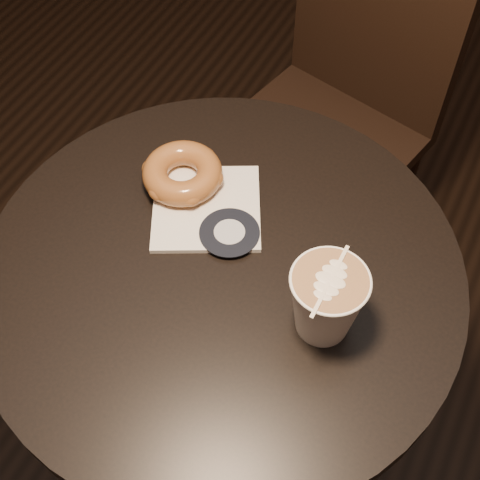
# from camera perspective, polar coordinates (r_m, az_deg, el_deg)

# --- Properties ---
(cafe_table) EXTENTS (0.70, 0.70, 0.75)m
(cafe_table) POSITION_cam_1_polar(r_m,az_deg,el_deg) (1.13, -1.38, -7.76)
(cafe_table) COLOR black
(cafe_table) RESTS_ON ground
(chair) EXTENTS (0.47, 0.47, 1.00)m
(chair) POSITION_cam_1_polar(r_m,az_deg,el_deg) (1.52, 9.04, 12.90)
(chair) COLOR black
(chair) RESTS_ON ground
(pastry_bag) EXTENTS (0.22, 0.22, 0.01)m
(pastry_bag) POSITION_cam_1_polar(r_m,az_deg,el_deg) (1.02, -2.88, 2.75)
(pastry_bag) COLOR white
(pastry_bag) RESTS_ON cafe_table
(doughnut) EXTENTS (0.12, 0.12, 0.04)m
(doughnut) POSITION_cam_1_polar(r_m,az_deg,el_deg) (1.03, -4.94, 5.71)
(doughnut) COLOR brown
(doughnut) RESTS_ON pastry_bag
(latte_cup) EXTENTS (0.10, 0.10, 0.11)m
(latte_cup) POSITION_cam_1_polar(r_m,az_deg,el_deg) (0.87, 7.34, -5.35)
(latte_cup) COLOR white
(latte_cup) RESTS_ON cafe_table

